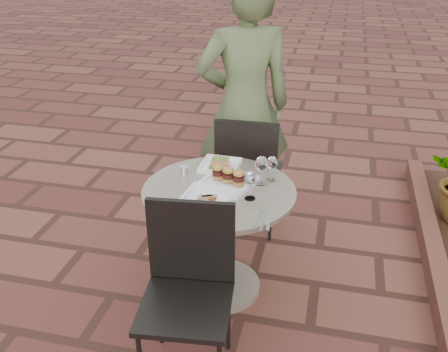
% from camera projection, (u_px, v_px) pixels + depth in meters
% --- Properties ---
extents(ground, '(60.00, 60.00, 0.00)m').
position_uv_depth(ground, '(193.00, 265.00, 3.45)').
color(ground, brown).
rests_on(ground, ground).
extents(cafe_table, '(0.90, 0.90, 0.73)m').
position_uv_depth(cafe_table, '(219.00, 225.00, 3.02)').
color(cafe_table, gray).
rests_on(cafe_table, ground).
extents(chair_far, '(0.45, 0.45, 0.93)m').
position_uv_depth(chair_far, '(248.00, 166.00, 3.59)').
color(chair_far, black).
rests_on(chair_far, ground).
extents(chair_near, '(0.49, 0.49, 0.93)m').
position_uv_depth(chair_near, '(188.00, 278.00, 2.47)').
color(chair_near, black).
rests_on(chair_near, ground).
extents(diner, '(0.81, 0.69, 1.88)m').
position_uv_depth(diner, '(244.00, 107.00, 3.54)').
color(diner, '#4A5931').
rests_on(diner, ground).
extents(plate_salmon, '(0.24, 0.24, 0.07)m').
position_uv_depth(plate_salmon, '(220.00, 165.00, 3.15)').
color(plate_salmon, white).
rests_on(plate_salmon, cafe_table).
extents(plate_sliders, '(0.35, 0.35, 0.18)m').
position_uv_depth(plate_sliders, '(228.00, 179.00, 2.94)').
color(plate_sliders, white).
rests_on(plate_sliders, cafe_table).
extents(plate_tuna, '(0.29, 0.29, 0.03)m').
position_uv_depth(plate_tuna, '(207.00, 198.00, 2.78)').
color(plate_tuna, white).
rests_on(plate_tuna, cafe_table).
extents(wine_glass_right, '(0.07, 0.07, 0.17)m').
position_uv_depth(wine_glass_right, '(250.00, 180.00, 2.75)').
color(wine_glass_right, white).
rests_on(wine_glass_right, cafe_table).
extents(wine_glass_mid, '(0.08, 0.08, 0.18)m').
position_uv_depth(wine_glass_mid, '(262.00, 165.00, 2.91)').
color(wine_glass_mid, white).
rests_on(wine_glass_mid, cafe_table).
extents(wine_glass_far, '(0.07, 0.07, 0.15)m').
position_uv_depth(wine_glass_far, '(272.00, 164.00, 2.96)').
color(wine_glass_far, white).
rests_on(wine_glass_far, cafe_table).
extents(steel_ramekin, '(0.07, 0.07, 0.04)m').
position_uv_depth(steel_ramekin, '(184.00, 170.00, 3.09)').
color(steel_ramekin, silver).
rests_on(steel_ramekin, cafe_table).
extents(cutlery_set, '(0.11, 0.22, 0.00)m').
position_uv_depth(cutlery_set, '(263.00, 220.00, 2.60)').
color(cutlery_set, silver).
rests_on(cutlery_set, cafe_table).
extents(planter_curb, '(0.12, 3.00, 0.15)m').
position_uv_depth(planter_curb, '(435.00, 264.00, 3.34)').
color(planter_curb, brown).
rests_on(planter_curb, ground).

